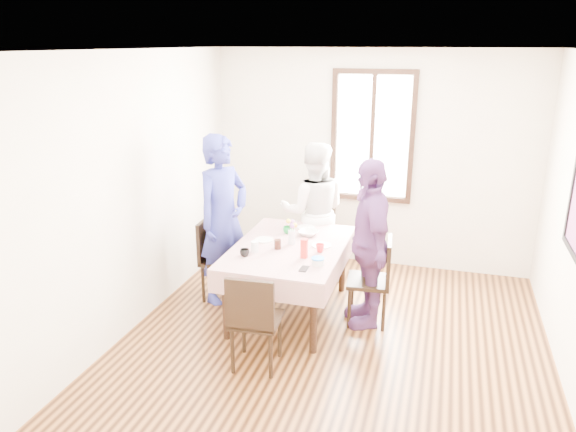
# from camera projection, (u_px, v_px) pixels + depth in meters

# --- Properties ---
(ground) EXTENTS (4.50, 4.50, 0.00)m
(ground) POSITION_uv_depth(u_px,v_px,m) (330.00, 349.00, 5.09)
(ground) COLOR black
(ground) RESTS_ON ground
(back_wall) EXTENTS (4.00, 0.00, 4.00)m
(back_wall) POSITION_uv_depth(u_px,v_px,m) (371.00, 160.00, 6.73)
(back_wall) COLOR beige
(back_wall) RESTS_ON ground
(window_frame) EXTENTS (1.02, 0.06, 1.62)m
(window_frame) POSITION_uv_depth(u_px,v_px,m) (372.00, 137.00, 6.62)
(window_frame) COLOR black
(window_frame) RESTS_ON back_wall
(window_pane) EXTENTS (0.90, 0.02, 1.50)m
(window_pane) POSITION_uv_depth(u_px,v_px,m) (372.00, 137.00, 6.63)
(window_pane) COLOR white
(window_pane) RESTS_ON back_wall
(dining_table) EXTENTS (0.99, 1.49, 0.75)m
(dining_table) POSITION_uv_depth(u_px,v_px,m) (289.00, 280.00, 5.66)
(dining_table) COLOR black
(dining_table) RESTS_ON ground
(tablecloth) EXTENTS (1.11, 1.61, 0.01)m
(tablecloth) POSITION_uv_depth(u_px,v_px,m) (289.00, 246.00, 5.55)
(tablecloth) COLOR #600C10
(tablecloth) RESTS_ON dining_table
(chair_left) EXTENTS (0.45, 0.45, 0.91)m
(chair_left) POSITION_uv_depth(u_px,v_px,m) (222.00, 260.00, 5.99)
(chair_left) COLOR black
(chair_left) RESTS_ON ground
(chair_right) EXTENTS (0.46, 0.46, 0.91)m
(chair_right) POSITION_uv_depth(u_px,v_px,m) (368.00, 281.00, 5.46)
(chair_right) COLOR black
(chair_right) RESTS_ON ground
(chair_far) EXTENTS (0.48, 0.48, 0.91)m
(chair_far) POSITION_uv_depth(u_px,v_px,m) (313.00, 240.00, 6.57)
(chair_far) COLOR black
(chair_far) RESTS_ON ground
(chair_near) EXTENTS (0.45, 0.45, 0.91)m
(chair_near) POSITION_uv_depth(u_px,v_px,m) (256.00, 319.00, 4.71)
(chair_near) COLOR black
(chair_near) RESTS_ON ground
(person_left) EXTENTS (0.68, 0.80, 1.86)m
(person_left) POSITION_uv_depth(u_px,v_px,m) (222.00, 219.00, 5.84)
(person_left) COLOR navy
(person_left) RESTS_ON ground
(person_far) EXTENTS (0.95, 0.82, 1.67)m
(person_far) POSITION_uv_depth(u_px,v_px,m) (313.00, 211.00, 6.44)
(person_far) COLOR white
(person_far) RESTS_ON ground
(person_right) EXTENTS (0.74, 1.09, 1.72)m
(person_right) POSITION_uv_depth(u_px,v_px,m) (368.00, 243.00, 5.34)
(person_right) COLOR #5E3268
(person_right) RESTS_ON ground
(mug_black) EXTENTS (0.12, 0.12, 0.07)m
(mug_black) POSITION_uv_depth(u_px,v_px,m) (245.00, 253.00, 5.26)
(mug_black) COLOR black
(mug_black) RESTS_ON tablecloth
(mug_flag) EXTENTS (0.11, 0.11, 0.08)m
(mug_flag) POSITION_uv_depth(u_px,v_px,m) (320.00, 248.00, 5.37)
(mug_flag) COLOR red
(mug_flag) RESTS_ON tablecloth
(mug_green) EXTENTS (0.14, 0.14, 0.08)m
(mug_green) POSITION_uv_depth(u_px,v_px,m) (288.00, 230.00, 5.89)
(mug_green) COLOR #0C7226
(mug_green) RESTS_ON tablecloth
(serving_bowl) EXTENTS (0.25, 0.25, 0.05)m
(serving_bowl) POSITION_uv_depth(u_px,v_px,m) (308.00, 233.00, 5.84)
(serving_bowl) COLOR white
(serving_bowl) RESTS_ON tablecloth
(juice_carton) EXTENTS (0.06, 0.06, 0.19)m
(juice_carton) POSITION_uv_depth(u_px,v_px,m) (304.00, 248.00, 5.21)
(juice_carton) COLOR red
(juice_carton) RESTS_ON tablecloth
(butter_tub) EXTENTS (0.12, 0.12, 0.06)m
(butter_tub) POSITION_uv_depth(u_px,v_px,m) (318.00, 262.00, 5.07)
(butter_tub) COLOR white
(butter_tub) RESTS_ON tablecloth
(jam_jar) EXTENTS (0.07, 0.07, 0.10)m
(jam_jar) POSITION_uv_depth(u_px,v_px,m) (278.00, 244.00, 5.45)
(jam_jar) COLOR black
(jam_jar) RESTS_ON tablecloth
(drinking_glass) EXTENTS (0.08, 0.08, 0.11)m
(drinking_glass) POSITION_uv_depth(u_px,v_px,m) (255.00, 247.00, 5.37)
(drinking_glass) COLOR silver
(drinking_glass) RESTS_ON tablecloth
(smartphone) EXTENTS (0.07, 0.14, 0.01)m
(smartphone) POSITION_uv_depth(u_px,v_px,m) (304.00, 269.00, 4.97)
(smartphone) COLOR black
(smartphone) RESTS_ON tablecloth
(flower_vase) EXTENTS (0.07, 0.07, 0.15)m
(flower_vase) POSITION_uv_depth(u_px,v_px,m) (292.00, 237.00, 5.57)
(flower_vase) COLOR silver
(flower_vase) RESTS_ON tablecloth
(plate_left) EXTENTS (0.20, 0.20, 0.01)m
(plate_left) POSITION_uv_depth(u_px,v_px,m) (264.00, 240.00, 5.70)
(plate_left) COLOR white
(plate_left) RESTS_ON tablecloth
(plate_right) EXTENTS (0.20, 0.20, 0.01)m
(plate_right) POSITION_uv_depth(u_px,v_px,m) (321.00, 245.00, 5.54)
(plate_right) COLOR white
(plate_right) RESTS_ON tablecloth
(plate_far) EXTENTS (0.20, 0.20, 0.01)m
(plate_far) POSITION_uv_depth(u_px,v_px,m) (306.00, 227.00, 6.08)
(plate_far) COLOR white
(plate_far) RESTS_ON tablecloth
(butter_lid) EXTENTS (0.12, 0.12, 0.01)m
(butter_lid) POSITION_uv_depth(u_px,v_px,m) (318.00, 258.00, 5.06)
(butter_lid) COLOR blue
(butter_lid) RESTS_ON butter_tub
(flower_bunch) EXTENTS (0.09, 0.09, 0.10)m
(flower_bunch) POSITION_uv_depth(u_px,v_px,m) (292.00, 226.00, 5.54)
(flower_bunch) COLOR yellow
(flower_bunch) RESTS_ON flower_vase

